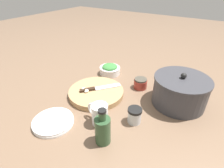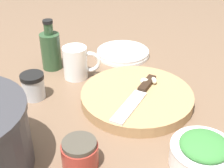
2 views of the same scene
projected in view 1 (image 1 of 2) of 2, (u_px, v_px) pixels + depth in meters
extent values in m
plane|color=brown|center=(116.00, 98.00, 0.96)|extent=(5.00, 5.00, 0.00)
cylinder|color=tan|center=(96.00, 92.00, 0.98)|extent=(0.30, 0.30, 0.03)
cube|color=black|center=(88.00, 90.00, 0.96)|extent=(0.08, 0.07, 0.01)
cube|color=silver|center=(108.00, 87.00, 0.99)|extent=(0.14, 0.12, 0.01)
ellipsoid|color=silver|center=(83.00, 89.00, 0.96)|extent=(0.03, 0.02, 0.02)
ellipsoid|color=#EEEACA|center=(87.00, 90.00, 0.95)|extent=(0.02, 0.03, 0.02)
ellipsoid|color=#F0E6CC|center=(87.00, 91.00, 0.95)|extent=(0.03, 0.03, 0.01)
cylinder|color=white|center=(110.00, 71.00, 1.18)|extent=(0.14, 0.14, 0.05)
torus|color=white|center=(110.00, 68.00, 1.17)|extent=(0.14, 0.14, 0.01)
ellipsoid|color=#387A38|center=(110.00, 67.00, 1.17)|extent=(0.10, 0.10, 0.03)
cylinder|color=silver|center=(134.00, 116.00, 0.79)|extent=(0.06, 0.06, 0.06)
cylinder|color=black|center=(135.00, 110.00, 0.77)|extent=(0.06, 0.06, 0.01)
cylinder|color=white|center=(100.00, 114.00, 0.77)|extent=(0.07, 0.07, 0.10)
torus|color=white|center=(94.00, 110.00, 0.79)|extent=(0.02, 0.07, 0.07)
cylinder|color=white|center=(53.00, 123.00, 0.79)|extent=(0.18, 0.18, 0.01)
cylinder|color=white|center=(53.00, 121.00, 0.78)|extent=(0.18, 0.18, 0.01)
cylinder|color=#9E3328|center=(140.00, 84.00, 1.03)|extent=(0.08, 0.08, 0.05)
cylinder|color=#474238|center=(141.00, 80.00, 1.02)|extent=(0.07, 0.07, 0.01)
cylinder|color=#2D4C2D|center=(103.00, 131.00, 0.68)|extent=(0.06, 0.06, 0.12)
cylinder|color=#2D4C2D|center=(102.00, 116.00, 0.64)|extent=(0.03, 0.03, 0.04)
cylinder|color=black|center=(102.00, 111.00, 0.62)|extent=(0.03, 0.03, 0.01)
cylinder|color=#38383D|center=(180.00, 92.00, 0.88)|extent=(0.27, 0.27, 0.14)
cylinder|color=#38383D|center=(183.00, 79.00, 0.84)|extent=(0.27, 0.27, 0.01)
sphere|color=black|center=(184.00, 76.00, 0.83)|extent=(0.03, 0.03, 0.03)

